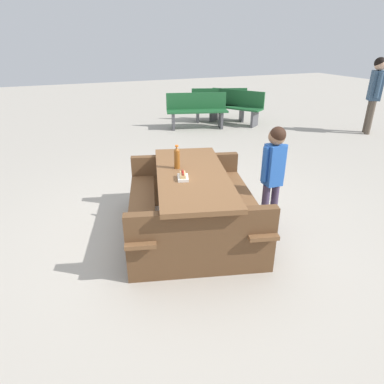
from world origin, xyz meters
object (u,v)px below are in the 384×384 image
Objects in this scene: picnic_table at (192,198)px; bystander_adult at (376,86)px; soda_bottle at (177,158)px; hotdog_tray at (183,176)px; child_in_coat at (274,165)px; park_bench_mid at (235,106)px; park_bench_near at (197,110)px; park_bench_far at (220,104)px.

picnic_table is 6.18m from bystander_adult.
hotdog_tray is at bearing -9.52° from soda_bottle.
soda_bottle is 1.09m from child_in_coat.
picnic_table is at bearing -33.81° from park_bench_mid.
picnic_table is 5.04m from park_bench_near.
picnic_table is 0.49m from soda_bottle.
picnic_table is 0.39m from hotdog_tray.
bystander_adult is at bearing 46.94° from park_bench_far.
soda_bottle reaches higher than park_bench_mid.
park_bench_mid is 0.94× the size of park_bench_far.
soda_bottle is at bearing -25.67° from park_bench_near.
hotdog_tray is at bearing -52.18° from picnic_table.
park_bench_mid is (-4.49, 3.24, -0.43)m from soda_bottle.
hotdog_tray reaches higher than picnic_table.
bystander_adult is (2.10, 2.43, 0.64)m from park_bench_mid.
hotdog_tray is at bearing -64.63° from bystander_adult.
park_bench_near is 4.13m from bystander_adult.
bystander_adult is at bearing 49.07° from park_bench_mid.
picnic_table is 1.44× the size of park_bench_mid.
child_in_coat is 5.46m from bystander_adult.
soda_bottle is (-0.21, -0.10, 0.43)m from picnic_table.
park_bench_far is (-4.89, 2.99, -0.43)m from soda_bottle.
park_bench_near is at bearing -119.60° from bystander_adult.
park_bench_near is (-4.83, 1.12, -0.34)m from child_in_coat.
park_bench_mid is 3.27m from bystander_adult.
picnic_table is at bearing -29.59° from park_bench_far.
park_bench_near and park_bench_mid have the same top height.
hotdog_tray is at bearing -34.40° from park_bench_mid.
child_in_coat is at bearing -58.91° from bystander_adult.
picnic_table is 1.71× the size of child_in_coat.
park_bench_mid is at bearing 155.48° from child_in_coat.
park_bench_mid is at bearing -130.93° from bystander_adult.
park_bench_far is 0.91× the size of bystander_adult.
child_in_coat is 0.80× the size of park_bench_far.
park_bench_far is (-0.40, -0.25, 0.00)m from park_bench_mid.
child_in_coat reaches higher than soda_bottle.
park_bench_mid is (-4.92, 2.24, -0.34)m from child_in_coat.
child_in_coat reaches higher than picnic_table.
bystander_adult is (2.02, 3.55, 0.64)m from park_bench_near.
park_bench_near is at bearing -85.67° from park_bench_mid.
park_bench_near is at bearing 166.99° from child_in_coat.
child_in_coat is 0.72× the size of bystander_adult.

